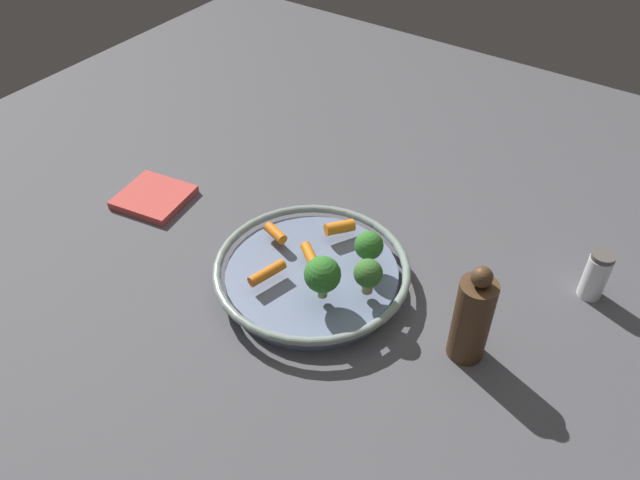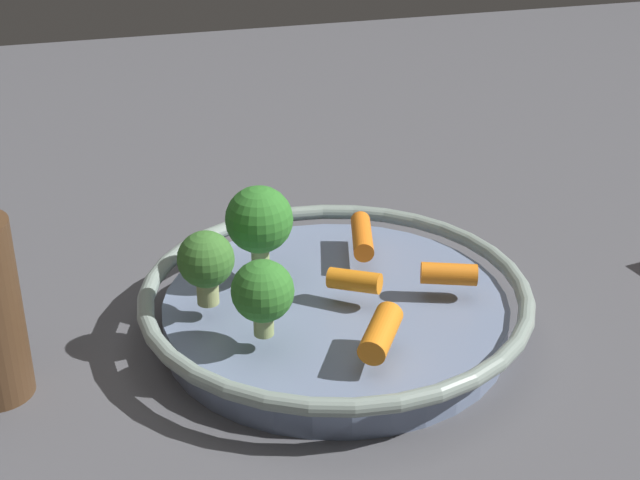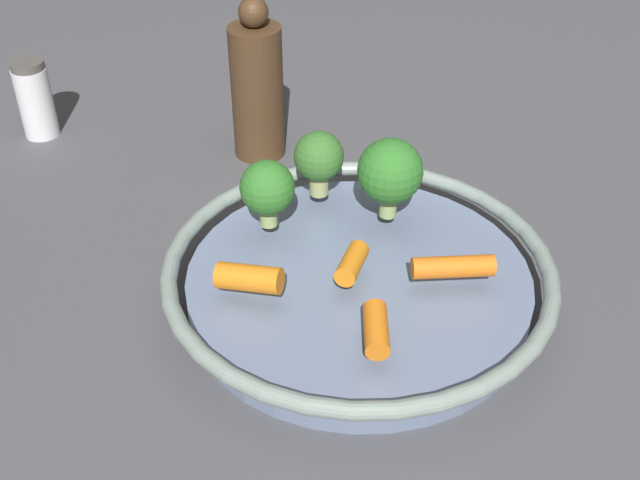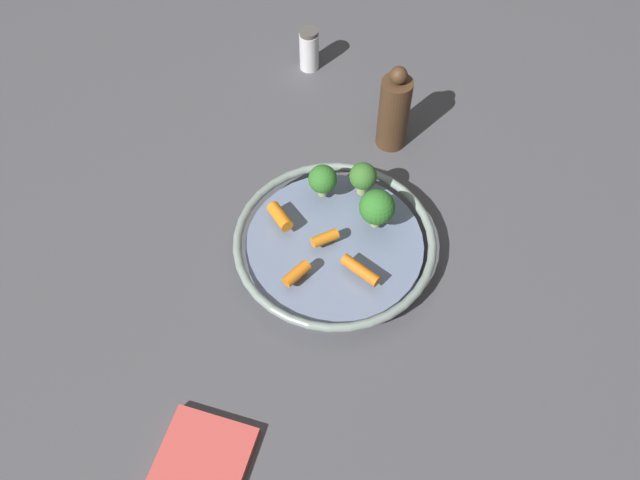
{
  "view_description": "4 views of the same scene",
  "coord_description": "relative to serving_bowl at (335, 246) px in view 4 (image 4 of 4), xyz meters",
  "views": [
    {
      "loc": [
        -0.4,
        0.56,
        0.7
      ],
      "look_at": [
        0.0,
        -0.03,
        0.07
      ],
      "focal_mm": 35.62,
      "sensor_mm": 36.0,
      "label": 1
    },
    {
      "loc": [
        -0.18,
        -0.61,
        0.41
      ],
      "look_at": [
        -0.01,
        0.02,
        0.07
      ],
      "focal_mm": 54.11,
      "sensor_mm": 36.0,
      "label": 2
    },
    {
      "loc": [
        0.44,
        -0.18,
        0.41
      ],
      "look_at": [
        -0.01,
        -0.03,
        0.06
      ],
      "focal_mm": 44.59,
      "sensor_mm": 36.0,
      "label": 3
    },
    {
      "loc": [
        0.51,
        0.22,
        0.84
      ],
      "look_at": [
        0.02,
        -0.01,
        0.06
      ],
      "focal_mm": 37.2,
      "sensor_mm": 36.0,
      "label": 4
    }
  ],
  "objects": [
    {
      "name": "salt_shaker",
      "position": [
        -0.36,
        -0.22,
        0.02
      ],
      "size": [
        0.04,
        0.04,
        0.08
      ],
      "color": "white",
      "rests_on": "ground_plane"
    },
    {
      "name": "broccoli_floret_large",
      "position": [
        -0.07,
        -0.05,
        0.05
      ],
      "size": [
        0.04,
        0.04,
        0.06
      ],
      "color": "#96AA66",
      "rests_on": "serving_bowl"
    },
    {
      "name": "baby_carrot_back",
      "position": [
        0.01,
        -0.01,
        0.03
      ],
      "size": [
        0.04,
        0.04,
        0.02
      ],
      "primitive_type": "cylinder",
      "rotation": [
        1.63,
        0.0,
        4.08
      ],
      "color": "orange",
      "rests_on": "serving_bowl"
    },
    {
      "name": "broccoli_floret_edge",
      "position": [
        -0.1,
        0.0,
        0.05
      ],
      "size": [
        0.04,
        0.04,
        0.06
      ],
      "color": "#9CA566",
      "rests_on": "serving_bowl"
    },
    {
      "name": "broccoli_floret_mid",
      "position": [
        -0.05,
        0.04,
        0.06
      ],
      "size": [
        0.05,
        0.05,
        0.07
      ],
      "color": "#95AB66",
      "rests_on": "serving_bowl"
    },
    {
      "name": "baby_carrot_center",
      "position": [
        0.01,
        -0.09,
        0.03
      ],
      "size": [
        0.04,
        0.05,
        0.02
      ],
      "primitive_type": "cylinder",
      "rotation": [
        1.66,
        0.0,
        5.7
      ],
      "color": "orange",
      "rests_on": "serving_bowl"
    },
    {
      "name": "serving_bowl",
      "position": [
        0.0,
        0.0,
        0.0
      ],
      "size": [
        0.3,
        0.3,
        0.04
      ],
      "color": "slate",
      "rests_on": "ground_plane"
    },
    {
      "name": "dish_towel",
      "position": [
        0.36,
        -0.01,
        -0.02
      ],
      "size": [
        0.13,
        0.13,
        0.01
      ],
      "primitive_type": "cube",
      "rotation": [
        0.0,
        0.0,
        0.16
      ],
      "color": "#D14C47",
      "rests_on": "ground_plane"
    },
    {
      "name": "baby_carrot_near_rim",
      "position": [
        0.08,
        -0.02,
        0.03
      ],
      "size": [
        0.05,
        0.03,
        0.02
      ],
      "primitive_type": "cylinder",
      "rotation": [
        1.59,
        0.0,
        1.24
      ],
      "color": "orange",
      "rests_on": "serving_bowl"
    },
    {
      "name": "pepper_mill",
      "position": [
        -0.25,
        -0.01,
        0.05
      ],
      "size": [
        0.05,
        0.05,
        0.16
      ],
      "color": "#4C331E",
      "rests_on": "ground_plane"
    },
    {
      "name": "ground_plane",
      "position": [
        0.0,
        0.0,
        -0.02
      ],
      "size": [
        1.82,
        1.82,
        0.0
      ],
      "primitive_type": "plane",
      "color": "#4C4C51"
    },
    {
      "name": "baby_carrot_right",
      "position": [
        0.04,
        0.06,
        0.03
      ],
      "size": [
        0.03,
        0.06,
        0.02
      ],
      "primitive_type": "cylinder",
      "rotation": [
        1.57,
        0.0,
        2.89
      ],
      "color": "orange",
      "rests_on": "serving_bowl"
    }
  ]
}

